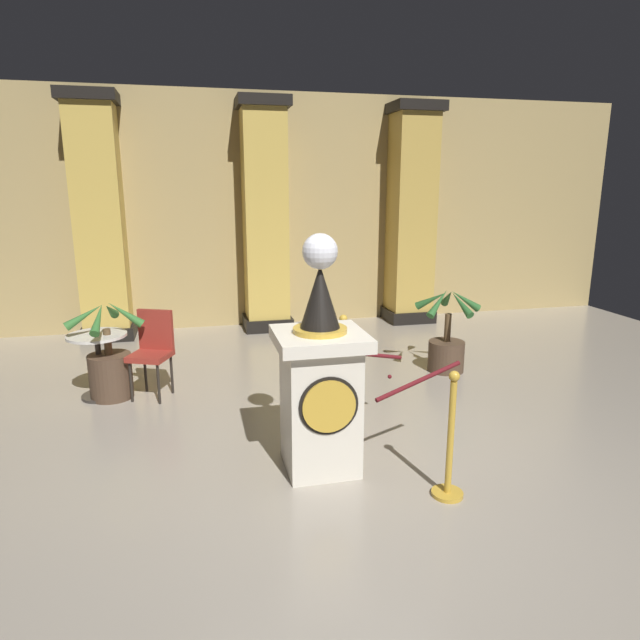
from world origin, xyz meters
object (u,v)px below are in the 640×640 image
pedestal_clock (320,381)px  cafe_chair_red (153,346)px  stanchion_far (343,383)px  potted_palm_right (447,344)px  stanchion_near (450,454)px  cafe_table (99,357)px  potted_palm_left (110,367)px

pedestal_clock → cafe_chair_red: (-1.42, 2.01, -0.18)m
pedestal_clock → stanchion_far: size_ratio=1.79×
potted_palm_right → cafe_chair_red: size_ratio=1.14×
stanchion_near → potted_palm_right: size_ratio=0.91×
cafe_table → pedestal_clock: bearing=-46.2°
pedestal_clock → stanchion_near: 1.14m
pedestal_clock → cafe_table: 2.91m
pedestal_clock → stanchion_near: bearing=-37.7°
stanchion_far → cafe_table: size_ratio=1.49×
stanchion_far → cafe_table: 2.72m
stanchion_far → cafe_chair_red: bearing=149.2°
stanchion_far → potted_palm_right: bearing=34.4°
stanchion_near → stanchion_far: (-0.40, 1.55, 0.04)m
stanchion_far → cafe_chair_red: stanchion_far is taller
potted_palm_left → stanchion_far: bearing=-26.1°
stanchion_near → potted_palm_right: potted_palm_right is taller
potted_palm_left → potted_palm_right: bearing=0.0°
stanchion_near → potted_palm_left: (-2.73, 2.69, 0.00)m
pedestal_clock → stanchion_far: (0.44, 0.90, -0.37)m
cafe_chair_red → stanchion_far: bearing=-30.8°
pedestal_clock → potted_palm_left: bearing=132.8°
stanchion_near → potted_palm_left: bearing=135.4°
pedestal_clock → potted_palm_left: 2.81m
stanchion_near → potted_palm_left: 3.83m
stanchion_near → cafe_table: size_ratio=1.38×
potted_palm_right → cafe_table: 4.12m
pedestal_clock → stanchion_near: (0.84, -0.65, -0.41)m
stanchion_near → stanchion_far: stanchion_far is taller
pedestal_clock → stanchion_far: 1.07m
potted_palm_right → cafe_table: size_ratio=1.51×
stanchion_far → potted_palm_right: 2.03m
potted_palm_left → cafe_table: 0.17m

